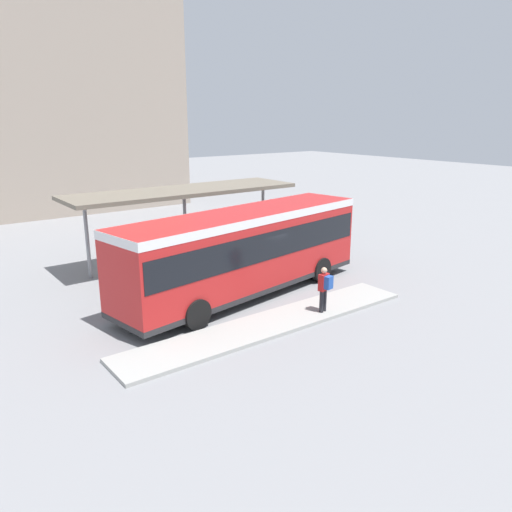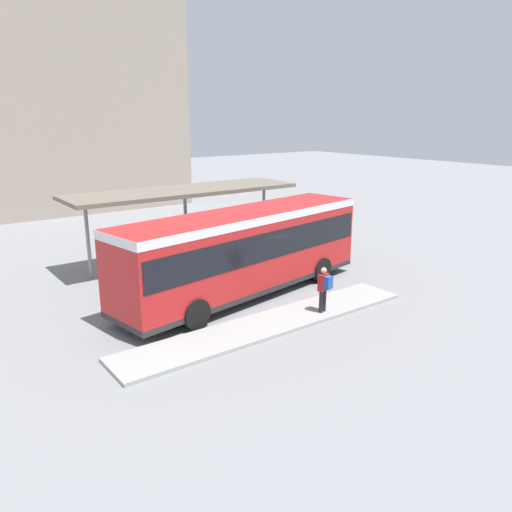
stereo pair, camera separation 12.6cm
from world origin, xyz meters
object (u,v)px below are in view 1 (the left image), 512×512
object	(u,v)px
city_bus	(245,247)
bicycle_blue	(313,238)
bicycle_orange	(324,242)
pedestrian_waiting	(325,287)

from	to	relation	value
city_bus	bicycle_blue	distance (m)	8.80
city_bus	bicycle_blue	size ratio (longest dim) A/B	6.73
bicycle_orange	city_bus	bearing A→B (deg)	109.81
bicycle_blue	city_bus	bearing A→B (deg)	-66.37
bicycle_orange	bicycle_blue	xyz separation A→B (m)	(0.00, 0.87, 0.01)
city_bus	pedestrian_waiting	world-z (taller)	city_bus
pedestrian_waiting	bicycle_blue	size ratio (longest dim) A/B	0.98
bicycle_orange	bicycle_blue	size ratio (longest dim) A/B	0.96
city_bus	bicycle_orange	bearing A→B (deg)	14.33
city_bus	pedestrian_waiting	size ratio (longest dim) A/B	6.90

